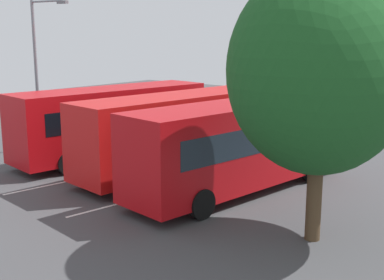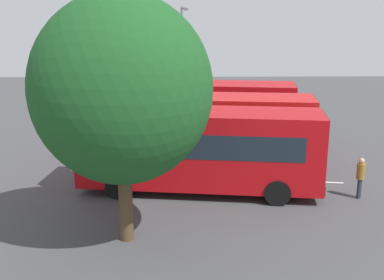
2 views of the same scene
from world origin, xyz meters
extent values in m
plane|color=#424244|center=(0.00, 0.00, 0.00)|extent=(63.46, 63.46, 0.00)
cube|color=#B70C11|center=(-0.17, -3.63, 1.86)|extent=(9.92, 3.70, 3.01)
cube|color=#19232D|center=(4.59, -4.25, 2.66)|extent=(0.40, 2.18, 1.26)
cube|color=#19232D|center=(-0.01, -2.43, 2.22)|extent=(8.08, 1.12, 0.96)
cube|color=#19232D|center=(-0.32, -4.84, 2.22)|extent=(8.08, 1.12, 0.96)
cube|color=black|center=(4.61, -4.25, 3.18)|extent=(0.35, 1.98, 0.32)
cube|color=black|center=(4.62, -4.25, 0.57)|extent=(0.39, 2.28, 0.36)
cylinder|color=black|center=(3.05, -2.86, 0.50)|extent=(1.03, 0.41, 1.00)
cylinder|color=black|center=(2.75, -5.20, 0.50)|extent=(1.03, 0.41, 1.00)
cylinder|color=black|center=(-3.09, -2.07, 0.50)|extent=(1.03, 0.41, 1.00)
cylinder|color=black|center=(-3.39, -4.41, 0.50)|extent=(1.03, 0.41, 1.00)
cube|color=red|center=(0.39, -0.22, 1.86)|extent=(9.90, 3.58, 3.01)
cube|color=black|center=(5.16, -0.78, 2.66)|extent=(0.37, 2.18, 1.26)
cube|color=black|center=(0.53, 0.98, 2.22)|extent=(8.09, 1.02, 0.96)
cube|color=black|center=(0.25, -1.42, 2.22)|extent=(8.09, 1.02, 0.96)
cube|color=black|center=(5.18, -0.78, 3.18)|extent=(0.33, 1.98, 0.32)
cube|color=black|center=(5.19, -0.78, 0.57)|extent=(0.36, 2.28, 0.36)
cylinder|color=black|center=(3.60, 0.59, 0.50)|extent=(1.03, 0.39, 1.00)
cylinder|color=black|center=(3.33, -1.75, 0.50)|extent=(1.03, 0.39, 1.00)
cylinder|color=black|center=(-2.55, 1.31, 0.50)|extent=(1.03, 0.39, 1.00)
cylinder|color=black|center=(-2.82, -1.04, 0.50)|extent=(1.03, 0.39, 1.00)
cube|color=#B70C11|center=(0.43, 3.98, 1.86)|extent=(9.93, 3.78, 3.01)
cube|color=black|center=(5.18, 3.32, 2.66)|extent=(0.42, 2.18, 1.26)
cube|color=black|center=(0.59, 5.18, 2.22)|extent=(8.07, 1.19, 0.96)
cube|color=black|center=(0.26, 2.78, 2.22)|extent=(8.07, 1.19, 0.96)
cube|color=black|center=(5.20, 3.32, 3.18)|extent=(0.37, 1.98, 0.32)
cube|color=black|center=(5.21, 3.32, 0.57)|extent=(0.41, 2.28, 0.36)
cylinder|color=black|center=(3.66, 4.73, 0.50)|extent=(1.03, 0.41, 1.00)
cylinder|color=black|center=(3.34, 2.39, 0.50)|extent=(1.03, 0.41, 1.00)
cylinder|color=black|center=(-2.48, 5.57, 0.50)|extent=(1.03, 0.41, 1.00)
cylinder|color=black|center=(-2.80, 3.23, 0.50)|extent=(1.03, 0.41, 1.00)
cylinder|color=#232833|center=(6.08, -4.60, 0.40)|extent=(0.13, 0.13, 0.80)
cylinder|color=#232833|center=(6.18, -4.47, 0.40)|extent=(0.13, 0.13, 0.80)
cylinder|color=olive|center=(6.13, -4.54, 1.12)|extent=(0.45, 0.45, 0.63)
sphere|color=tan|center=(6.13, -4.54, 1.54)|extent=(0.22, 0.22, 0.22)
cylinder|color=gray|center=(-0.87, 7.98, 3.72)|extent=(0.16, 0.16, 7.44)
cylinder|color=gray|center=(-0.76, 6.95, 7.34)|extent=(0.33, 2.08, 0.10)
cube|color=slate|center=(-0.65, 5.91, 7.26)|extent=(0.26, 0.58, 0.14)
cylinder|color=#4C3823|center=(-2.66, -7.92, 1.42)|extent=(0.44, 0.44, 2.84)
ellipsoid|color=#194C1E|center=(-2.66, -7.92, 4.90)|extent=(5.51, 4.96, 5.78)
cube|color=silver|center=(0.00, -1.87, 0.00)|extent=(12.20, 2.04, 0.01)
cube|color=silver|center=(0.00, 1.87, 0.00)|extent=(12.20, 2.04, 0.01)
camera|label=1|loc=(-15.71, -14.06, 5.88)|focal=47.93mm
camera|label=2|loc=(-0.80, -22.13, 7.18)|focal=44.73mm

